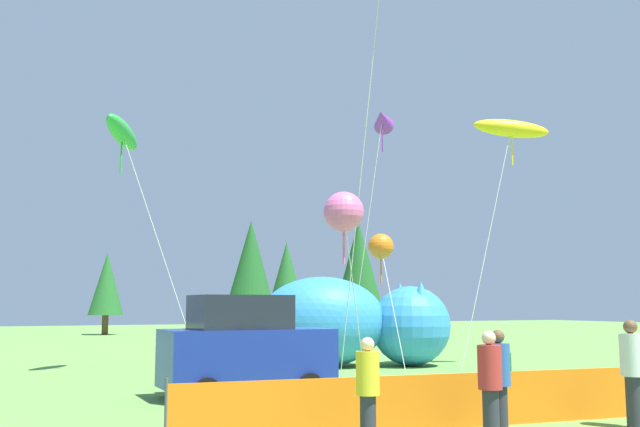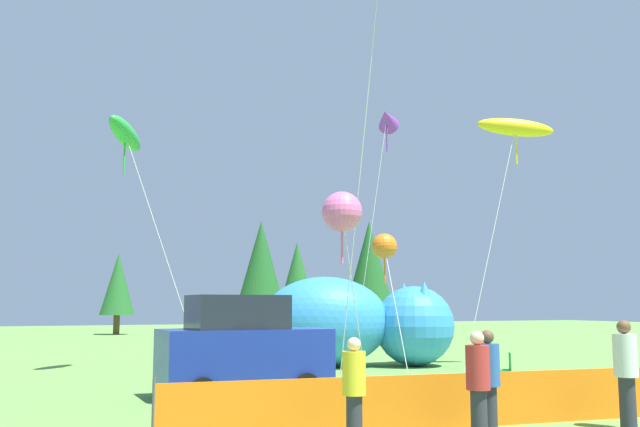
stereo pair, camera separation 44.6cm
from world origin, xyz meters
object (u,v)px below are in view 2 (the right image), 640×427
Objects in this scene: spectator_in_grey_shirt at (488,379)px; kite_orange_flower at (384,247)px; spectator_in_yellow_shirt at (626,369)px; inflatable_cat at (353,325)px; kite_purple_delta at (387,120)px; folding_chair at (505,367)px; spectator_in_red_shirt at (354,387)px; spectator_in_black_shirt at (478,382)px; kite_green_fish at (125,135)px; kite_pink_octopus at (342,212)px; parked_car at (243,348)px; kite_yellow_hero at (515,128)px.

kite_orange_flower reaches higher than spectator_in_grey_shirt.
spectator_in_grey_shirt is 0.92× the size of spectator_in_yellow_shirt.
inflatable_cat reaches higher than spectator_in_yellow_shirt.
kite_orange_flower is (-1.13, -1.77, -5.08)m from kite_purple_delta.
folding_chair is 12.24m from kite_purple_delta.
spectator_in_red_shirt is 0.16× the size of kite_purple_delta.
kite_green_fish is at bearing 104.15° from spectator_in_black_shirt.
inflatable_cat is 3.74× the size of spectator_in_yellow_shirt.
spectator_in_yellow_shirt reaches higher than spectator_in_black_shirt.
inflatable_cat is at bearing 61.75° from kite_pink_octopus.
parked_car is 2.10× the size of spectator_in_yellow_shirt.
parked_car is 6.34m from spectator_in_red_shirt.
spectator_in_black_shirt is 1.93m from spectator_in_red_shirt.
kite_yellow_hero is (8.38, 3.56, 3.81)m from kite_pink_octopus.
kite_purple_delta reaches higher than inflatable_cat.
spectator_in_black_shirt is at bearing -76.51° from parked_car.
kite_green_fish is 1.78× the size of kite_orange_flower.
kite_orange_flower is at bearing -122.59° from kite_purple_delta.
inflatable_cat is 9.74m from kite_green_fish.
inflatable_cat is 13.40m from spectator_in_black_shirt.
kite_yellow_hero is at bearing 18.20° from parked_car.
kite_pink_octopus is (-4.11, 0.93, 3.86)m from folding_chair.
kite_pink_octopus is at bearing -57.53° from kite_green_fish.
kite_pink_octopus is at bearing 21.90° from folding_chair.
folding_chair is 0.10× the size of kite_yellow_hero.
kite_purple_delta reaches higher than kite_pink_octopus.
parked_car is 8.19m from spectator_in_yellow_shirt.
kite_orange_flower is at bearing 10.76° from inflatable_cat.
spectator_in_yellow_shirt is at bearing -54.96° from parked_car.
kite_yellow_hero reaches higher than kite_pink_octopus.
spectator_in_yellow_shirt is 0.21× the size of kite_yellow_hero.
spectator_in_black_shirt is at bearing -132.03° from kite_yellow_hero.
spectator_in_grey_shirt is at bearing -2.54° from spectator_in_red_shirt.
folding_chair is at bearing 71.20° from spectator_in_yellow_shirt.
kite_green_fish is at bearing 96.76° from spectator_in_red_shirt.
kite_orange_flower is (4.88, 12.26, 3.16)m from spectator_in_grey_shirt.
kite_green_fish is at bearing 122.47° from kite_pink_octopus.
parked_car reaches higher than spectator_in_yellow_shirt.
kite_orange_flower is at bearing 68.31° from spectator_in_grey_shirt.
inflatable_cat reaches higher than spectator_in_red_shirt.
kite_pink_octopus reaches higher than parked_car.
spectator_in_yellow_shirt is (-1.97, -5.78, 0.49)m from folding_chair.
kite_yellow_hero is (10.92, 3.55, 7.08)m from parked_car.
kite_yellow_hero reaches higher than kite_green_fish.
kite_pink_octopus reaches higher than spectator_in_black_shirt.
kite_green_fish is 0.83× the size of kite_purple_delta.
inflatable_cat is 4.05× the size of spectator_in_grey_shirt.
spectator_in_black_shirt is 0.19× the size of kite_yellow_hero.
kite_green_fish is (-1.83, 6.86, 6.35)m from parked_car.
kite_green_fish is at bearing 165.46° from kite_yellow_hero.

